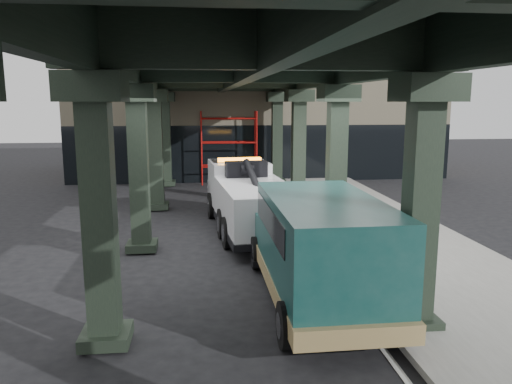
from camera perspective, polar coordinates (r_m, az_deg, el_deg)
ground at (r=13.81m, az=0.54°, el=-8.74°), size 90.00×90.00×0.00m
sidewalk at (r=16.74m, az=15.22°, el=-5.42°), size 5.00×40.00×0.15m
lane_stripe at (r=15.96m, az=5.76°, el=-6.13°), size 0.12×38.00×0.01m
viaduct at (r=15.03m, az=-1.94°, el=13.94°), size 7.40×32.00×6.40m
building at (r=33.16m, az=-0.22°, el=9.41°), size 22.00×10.00×8.00m
scaffolding at (r=27.75m, az=-3.14°, el=5.32°), size 3.08×0.88×4.00m
tow_truck at (r=17.52m, az=-0.95°, el=-0.46°), size 2.84×7.88×2.53m
towed_van at (r=11.20m, az=7.25°, el=-6.22°), size 2.51×6.15×2.48m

